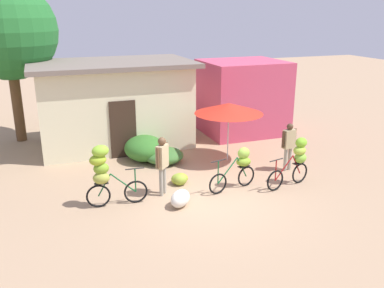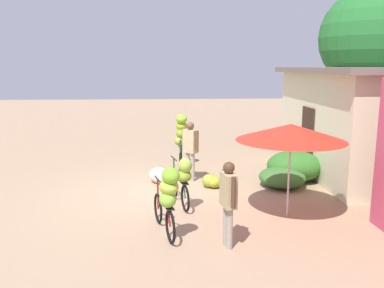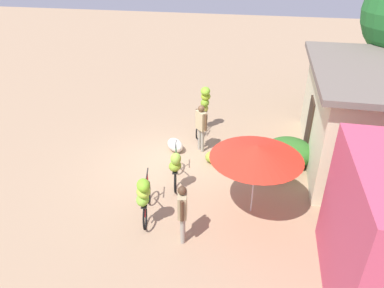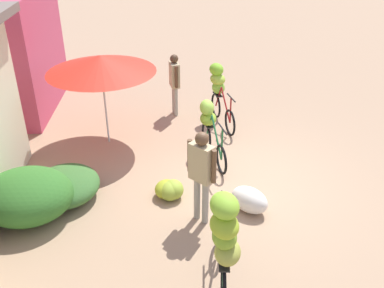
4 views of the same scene
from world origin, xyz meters
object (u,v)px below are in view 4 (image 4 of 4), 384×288
person_bystander (202,168)px  banana_pile_on_ground (170,190)px  person_vendor (174,79)px  bicycle_near_pile (210,125)px  market_umbrella (101,64)px  bicycle_center_loaded (219,88)px  produce_sack (249,200)px  bicycle_leftmost (225,236)px

person_bystander → banana_pile_on_ground: bearing=38.1°
person_vendor → bicycle_near_pile: bearing=-161.2°
market_umbrella → bicycle_center_loaded: (0.99, -2.57, -0.98)m
bicycle_near_pile → produce_sack: bicycle_near_pile is taller
bicycle_leftmost → banana_pile_on_ground: 2.53m
bicycle_near_pile → produce_sack: size_ratio=2.28×
person_bystander → bicycle_near_pile: bearing=-8.1°
market_umbrella → bicycle_center_loaded: size_ratio=1.43×
bicycle_near_pile → bicycle_center_loaded: (1.66, -0.35, 0.14)m
bicycle_leftmost → bicycle_center_loaded: bicycle_leftmost is taller
bicycle_leftmost → person_vendor: (5.87, 0.58, -0.07)m
banana_pile_on_ground → bicycle_center_loaded: bearing=-20.4°
bicycle_leftmost → person_vendor: 5.90m
bicycle_leftmost → banana_pile_on_ground: (2.27, 0.71, -0.85)m
bicycle_leftmost → bicycle_center_loaded: bearing=-5.0°
produce_sack → market_umbrella: bearing=46.2°
banana_pile_on_ground → produce_sack: bearing=-108.0°
bicycle_center_loaded → person_bystander: 3.92m
bicycle_leftmost → bicycle_near_pile: 3.82m
market_umbrella → bicycle_leftmost: size_ratio=1.36×
person_vendor → bicycle_center_loaded: bearing=-111.0°
market_umbrella → bicycle_center_loaded: bearing=-68.8°
market_umbrella → produce_sack: bearing=-133.8°
banana_pile_on_ground → person_bystander: person_bystander is taller
bicycle_leftmost → produce_sack: bearing=-20.0°
market_umbrella → bicycle_leftmost: market_umbrella is taller
bicycle_leftmost → bicycle_center_loaded: (5.47, -0.48, -0.18)m
bicycle_center_loaded → produce_sack: bearing=-177.1°
market_umbrella → banana_pile_on_ground: bearing=-147.9°
banana_pile_on_ground → person_vendor: 3.68m
banana_pile_on_ground → person_vendor: bearing=-2.1°
bicycle_center_loaded → banana_pile_on_ground: size_ratio=2.54×
bicycle_center_loaded → person_vendor: (0.41, 1.06, 0.11)m
bicycle_center_loaded → banana_pile_on_ground: 3.47m
produce_sack → person_vendor: size_ratio=0.45×
produce_sack → bicycle_near_pile: bearing=15.2°
bicycle_center_loaded → bicycle_near_pile: bearing=168.0°
market_umbrella → person_vendor: size_ratio=1.47×
bicycle_leftmost → person_vendor: bicycle_leftmost is taller
person_vendor → person_bystander: size_ratio=0.93×
bicycle_leftmost → produce_sack: size_ratio=2.41×
market_umbrella → person_bystander: bearing=-146.4°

